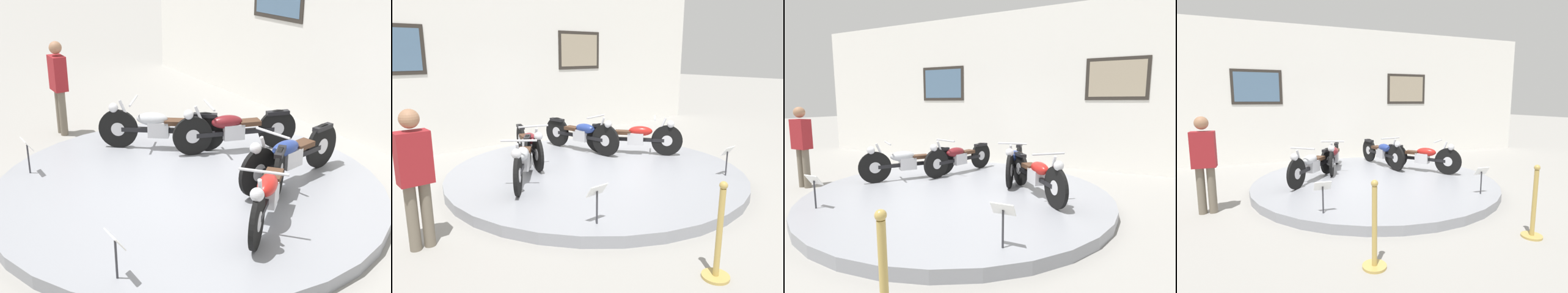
% 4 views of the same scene
% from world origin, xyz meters
% --- Properties ---
extents(ground_plane, '(60.00, 60.00, 0.00)m').
position_xyz_m(ground_plane, '(0.00, 0.00, 0.00)').
color(ground_plane, gray).
extents(display_platform, '(5.20, 5.20, 0.16)m').
position_xyz_m(display_platform, '(0.00, 0.00, 0.08)').
color(display_platform, gray).
rests_on(display_platform, ground_plane).
extents(back_wall, '(14.00, 0.22, 4.12)m').
position_xyz_m(back_wall, '(0.00, 3.53, 2.06)').
color(back_wall, white).
rests_on(back_wall, ground_plane).
extents(motorcycle_silver, '(1.24, 1.59, 0.78)m').
position_xyz_m(motorcycle_silver, '(-1.33, 0.27, 0.53)').
color(motorcycle_silver, black).
rests_on(motorcycle_silver, display_platform).
extents(motorcycle_maroon, '(0.71, 1.88, 0.78)m').
position_xyz_m(motorcycle_maroon, '(-0.65, 1.18, 0.53)').
color(motorcycle_maroon, black).
rests_on(motorcycle_maroon, display_platform).
extents(motorcycle_blue, '(0.55, 1.97, 0.80)m').
position_xyz_m(motorcycle_blue, '(0.64, 1.19, 0.55)').
color(motorcycle_blue, black).
rests_on(motorcycle_blue, display_platform).
extents(motorcycle_red, '(1.31, 1.55, 0.79)m').
position_xyz_m(motorcycle_red, '(1.33, 0.27, 0.54)').
color(motorcycle_red, black).
rests_on(motorcycle_red, display_platform).
extents(info_placard_front_left, '(0.26, 0.11, 0.51)m').
position_xyz_m(info_placard_front_left, '(-1.47, -1.70, 0.53)').
color(info_placard_front_left, '#333338').
rests_on(info_placard_front_left, display_platform).
extents(info_placard_front_centre, '(0.26, 0.11, 0.51)m').
position_xyz_m(info_placard_front_centre, '(1.47, -1.70, 0.53)').
color(info_placard_front_centre, '#333338').
rests_on(info_placard_front_centre, display_platform).
extents(visitor_standing, '(0.36, 0.22, 1.63)m').
position_xyz_m(visitor_standing, '(-3.21, -0.63, 0.92)').
color(visitor_standing, '#6B6051').
rests_on(visitor_standing, ground_plane).
extents(stanchion_post_left_of_entry, '(0.28, 0.28, 1.02)m').
position_xyz_m(stanchion_post_left_of_entry, '(-1.16, -3.16, 0.34)').
color(stanchion_post_left_of_entry, tan).
rests_on(stanchion_post_left_of_entry, ground_plane).
extents(stanchion_post_right_of_entry, '(0.28, 0.28, 1.02)m').
position_xyz_m(stanchion_post_right_of_entry, '(1.16, -3.16, 0.34)').
color(stanchion_post_right_of_entry, tan).
rests_on(stanchion_post_right_of_entry, ground_plane).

